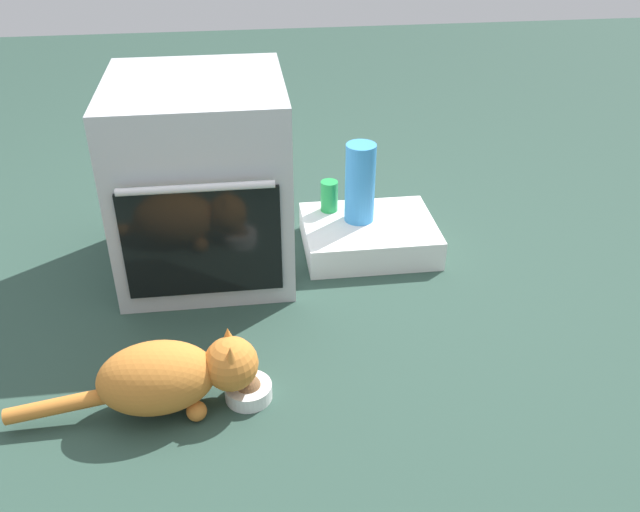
# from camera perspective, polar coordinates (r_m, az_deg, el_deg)

# --- Properties ---
(ground) EXTENTS (8.00, 8.00, 0.00)m
(ground) POSITION_cam_1_polar(r_m,az_deg,el_deg) (2.17, -7.76, -6.50)
(ground) COLOR #284238
(oven) EXTENTS (0.58, 0.64, 0.68)m
(oven) POSITION_cam_1_polar(r_m,az_deg,el_deg) (2.38, -9.90, 6.47)
(oven) COLOR #B7BABF
(oven) RESTS_ON ground
(pantry_cabinet) EXTENTS (0.49, 0.38, 0.11)m
(pantry_cabinet) POSITION_cam_1_polar(r_m,az_deg,el_deg) (2.56, 4.13, 1.75)
(pantry_cabinet) COLOR white
(pantry_cabinet) RESTS_ON ground
(food_bowl) EXTENTS (0.13, 0.13, 0.07)m
(food_bowl) POSITION_cam_1_polar(r_m,az_deg,el_deg) (1.93, -6.05, -11.14)
(food_bowl) COLOR white
(food_bowl) RESTS_ON ground
(cat) EXTENTS (0.67, 0.22, 0.22)m
(cat) POSITION_cam_1_polar(r_m,az_deg,el_deg) (1.87, -12.45, -9.81)
(cat) COLOR #C6752D
(cat) RESTS_ON ground
(water_bottle) EXTENTS (0.11, 0.11, 0.30)m
(water_bottle) POSITION_cam_1_polar(r_m,az_deg,el_deg) (2.49, 3.39, 6.15)
(water_bottle) COLOR #388CD1
(water_bottle) RESTS_ON pantry_cabinet
(soda_can) EXTENTS (0.07, 0.07, 0.12)m
(soda_can) POSITION_cam_1_polar(r_m,az_deg,el_deg) (2.59, 0.78, 5.07)
(soda_can) COLOR green
(soda_can) RESTS_ON pantry_cabinet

